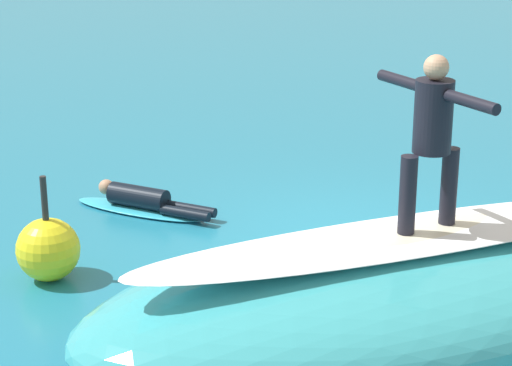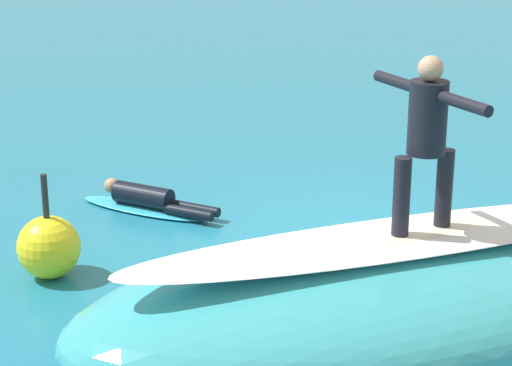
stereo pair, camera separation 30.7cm
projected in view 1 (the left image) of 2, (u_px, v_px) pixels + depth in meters
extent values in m
plane|color=teal|center=(343.00, 241.00, 12.26)|extent=(120.00, 120.00, 0.00)
ellipsoid|color=teal|center=(401.00, 299.00, 9.25)|extent=(6.79, 3.62, 1.22)
ellipsoid|color=white|center=(404.00, 236.00, 9.04)|extent=(5.60, 1.65, 0.08)
ellipsoid|color=#EAE5C6|center=(426.00, 232.00, 9.12)|extent=(2.02, 1.05, 0.09)
cylinder|color=black|center=(408.00, 195.00, 8.86)|extent=(0.16, 0.16, 0.75)
cylinder|color=black|center=(449.00, 186.00, 9.10)|extent=(0.16, 0.16, 0.75)
cylinder|color=black|center=(433.00, 117.00, 8.75)|extent=(0.44, 0.44, 0.68)
sphere|color=tan|center=(436.00, 67.00, 8.60)|extent=(0.23, 0.23, 0.23)
cylinder|color=black|center=(472.00, 102.00, 8.28)|extent=(0.27, 0.62, 0.11)
cylinder|color=black|center=(401.00, 81.00, 9.07)|extent=(0.27, 0.62, 0.11)
ellipsoid|color=#33B2D1|center=(139.00, 209.00, 13.26)|extent=(1.83, 1.66, 0.07)
cylinder|color=black|center=(139.00, 197.00, 13.20)|extent=(0.85, 0.79, 0.31)
sphere|color=tan|center=(106.00, 187.00, 13.40)|extent=(0.22, 0.22, 0.22)
cylinder|color=black|center=(192.00, 209.00, 12.97)|extent=(0.63, 0.57, 0.14)
cylinder|color=black|center=(185.00, 213.00, 12.82)|extent=(0.63, 0.57, 0.14)
sphere|color=yellow|center=(48.00, 250.00, 11.04)|extent=(0.74, 0.74, 0.74)
cylinder|color=#262626|center=(44.00, 198.00, 10.83)|extent=(0.07, 0.07, 0.52)
ellipsoid|color=white|center=(368.00, 277.00, 11.10)|extent=(0.89, 0.90, 0.08)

